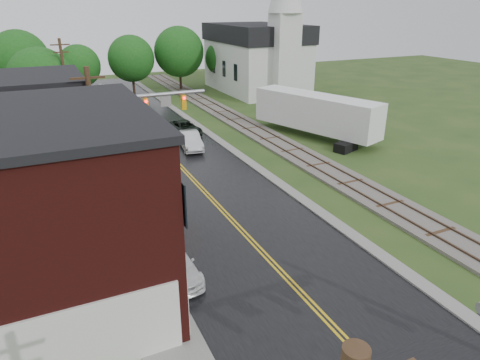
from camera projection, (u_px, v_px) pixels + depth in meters
main_road at (176, 161)px, 35.33m from camera, size 10.00×90.00×0.02m
curb_right at (214, 137)px, 41.62m from camera, size 0.80×70.00×0.12m
sidewalk_left at (108, 197)px, 28.73m from camera, size 2.40×50.00×0.12m
yellow_house at (20, 158)px, 26.48m from camera, size 8.00×7.00×6.40m
darkred_building at (38, 135)px, 34.79m from camera, size 7.00×6.00×4.40m
church at (260, 51)px, 60.78m from camera, size 10.40×18.40×20.00m
railroad at (256, 131)px, 43.37m from camera, size 3.20×80.00×0.30m
traffic_signal_far at (136, 114)px, 29.57m from camera, size 7.34×0.43×7.20m
utility_pole_b at (96, 144)px, 24.18m from camera, size 1.80×0.28×9.00m
utility_pole_c at (66, 83)px, 42.62m from camera, size 1.80×0.28×9.00m
tree_left_e at (43, 81)px, 43.38m from camera, size 6.40×6.40×8.16m
suv_dark at (185, 128)px, 42.30m from camera, size 2.57×4.95×1.33m
sedan_silver at (190, 141)px, 38.14m from camera, size 2.18×4.74×1.51m
pickup_white at (173, 264)px, 20.26m from camera, size 2.03×4.50×1.28m
semi_trailer at (316, 113)px, 40.95m from camera, size 6.98×13.32×4.08m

